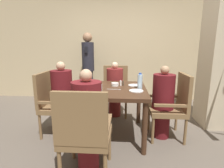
{
  "coord_description": "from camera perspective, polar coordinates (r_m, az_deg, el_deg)",
  "views": [
    {
      "loc": [
        0.19,
        -2.55,
        1.37
      ],
      "look_at": [
        0.0,
        0.05,
        0.81
      ],
      "focal_mm": 28.0,
      "sensor_mm": 36.0,
      "label": 1
    }
  ],
  "objects": [
    {
      "name": "ground_plane",
      "position": [
        2.9,
        -0.08,
        -16.11
      ],
      "size": [
        16.0,
        16.0,
        0.0
      ],
      "primitive_type": "plane",
      "color": "#60564C"
    },
    {
      "name": "wall_back",
      "position": [
        4.61,
        1.87,
        12.4
      ],
      "size": [
        8.0,
        0.06,
        2.8
      ],
      "color": "#C6B289",
      "rests_on": "ground_plane"
    },
    {
      "name": "pillar_stone",
      "position": [
        3.51,
        32.7,
        9.84
      ],
      "size": [
        0.58,
        0.58,
        2.7
      ],
      "color": "beige",
      "rests_on": "ground_plane"
    },
    {
      "name": "dining_table",
      "position": [
        2.66,
        -0.09,
        -3.42
      ],
      "size": [
        1.03,
        1.1,
        0.76
      ],
      "color": "#422819",
      "rests_on": "ground_plane"
    },
    {
      "name": "chair_left_side",
      "position": [
        2.91,
        -18.51,
        -5.39
      ],
      "size": [
        0.52,
        0.51,
        0.99
      ],
      "color": "brown",
      "rests_on": "ground_plane"
    },
    {
      "name": "diner_in_left_chair",
      "position": [
        2.84,
        -15.83,
        -4.3
      ],
      "size": [
        0.32,
        0.32,
        1.16
      ],
      "color": "#5B1419",
      "rests_on": "ground_plane"
    },
    {
      "name": "chair_far_side",
      "position": [
        3.61,
        1.04,
        -1.42
      ],
      "size": [
        0.51,
        0.52,
        0.99
      ],
      "color": "brown",
      "rests_on": "ground_plane"
    },
    {
      "name": "diner_in_far_chair",
      "position": [
        3.46,
        0.91,
        -1.54
      ],
      "size": [
        0.32,
        0.32,
        1.09
      ],
      "color": "maroon",
      "rests_on": "ground_plane"
    },
    {
      "name": "chair_right_side",
      "position": [
        2.78,
        19.22,
        -6.21
      ],
      "size": [
        0.52,
        0.51,
        0.99
      ],
      "color": "brown",
      "rests_on": "ground_plane"
    },
    {
      "name": "diner_in_right_chair",
      "position": [
        2.74,
        16.28,
        -5.47
      ],
      "size": [
        0.32,
        0.32,
        1.11
      ],
      "color": "#5B1419",
      "rests_on": "ground_plane"
    },
    {
      "name": "chair_near_corner",
      "position": [
        1.85,
        -8.98,
        -15.07
      ],
      "size": [
        0.51,
        0.52,
        0.99
      ],
      "color": "brown",
      "rests_on": "ground_plane"
    },
    {
      "name": "diner_in_near_chair",
      "position": [
        1.96,
        -8.04,
        -11.56
      ],
      "size": [
        0.32,
        0.32,
        1.15
      ],
      "color": "maroon",
      "rests_on": "ground_plane"
    },
    {
      "name": "standing_host",
      "position": [
        4.3,
        -7.76,
        5.82
      ],
      "size": [
        0.29,
        0.32,
        1.7
      ],
      "color": "#2D2D33",
      "rests_on": "ground_plane"
    },
    {
      "name": "plate_main_left",
      "position": [
        2.81,
        7.38,
        -0.43
      ],
      "size": [
        0.2,
        0.2,
        0.01
      ],
      "color": "white",
      "rests_on": "dining_table"
    },
    {
      "name": "plate_main_right",
      "position": [
        2.48,
        -5.98,
        -2.09
      ],
      "size": [
        0.2,
        0.2,
        0.01
      ],
      "color": "white",
      "rests_on": "dining_table"
    },
    {
      "name": "plate_dessert_center",
      "position": [
        2.46,
        7.91,
        -2.21
      ],
      "size": [
        0.2,
        0.2,
        0.01
      ],
      "color": "white",
      "rests_on": "dining_table"
    },
    {
      "name": "teacup_with_saucer",
      "position": [
        2.26,
        -11.6,
        -3.14
      ],
      "size": [
        0.13,
        0.13,
        0.06
      ],
      "color": "white",
      "rests_on": "dining_table"
    },
    {
      "name": "bowl_small",
      "position": [
        2.77,
        0.96,
        -0.1
      ],
      "size": [
        0.12,
        0.12,
        0.05
      ],
      "color": "white",
      "rests_on": "dining_table"
    },
    {
      "name": "water_bottle",
      "position": [
        2.59,
        9.11,
        0.84
      ],
      "size": [
        0.07,
        0.07,
        0.24
      ],
      "color": "silver",
      "rests_on": "dining_table"
    },
    {
      "name": "glass_tall_near",
      "position": [
        2.34,
        -4.0,
        -1.59
      ],
      "size": [
        0.06,
        0.06,
        0.11
      ],
      "color": "silver",
      "rests_on": "dining_table"
    },
    {
      "name": "glass_tall_mid",
      "position": [
        2.68,
        -5.34,
        0.1
      ],
      "size": [
        0.06,
        0.06,
        0.11
      ],
      "color": "silver",
      "rests_on": "dining_table"
    },
    {
      "name": "glass_tall_far",
      "position": [
        2.77,
        -7.75,
        0.46
      ],
      "size": [
        0.06,
        0.06,
        0.11
      ],
      "color": "silver",
      "rests_on": "dining_table"
    },
    {
      "name": "salt_shaker",
      "position": [
        2.79,
        2.85,
        0.28
      ],
      "size": [
        0.03,
        0.03,
        0.08
      ],
      "color": "white",
      "rests_on": "dining_table"
    },
    {
      "name": "pepper_shaker",
      "position": [
        2.79,
        3.66,
        0.23
      ],
      "size": [
        0.03,
        0.03,
        0.08
      ],
      "color": "#4C3D2D",
      "rests_on": "dining_table"
    },
    {
      "name": "fork_beside_plate",
      "position": [
        2.54,
        1.04,
        -1.75
      ],
      "size": [
        0.2,
        0.04,
        0.0
      ],
      "color": "silver",
      "rests_on": "dining_table"
    }
  ]
}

